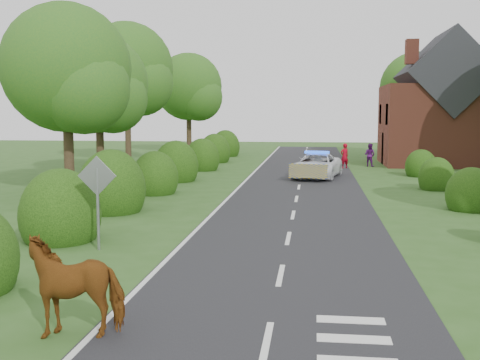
# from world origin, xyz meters

# --- Properties ---
(ground) EXTENTS (120.00, 120.00, 0.00)m
(ground) POSITION_xyz_m (0.00, 0.00, 0.00)
(ground) COLOR #2E531D
(road) EXTENTS (6.00, 70.00, 0.02)m
(road) POSITION_xyz_m (0.00, 15.00, 0.01)
(road) COLOR black
(road) RESTS_ON ground
(road_markings) EXTENTS (4.96, 70.00, 0.01)m
(road_markings) POSITION_xyz_m (-1.60, 12.93, 0.03)
(road_markings) COLOR white
(road_markings) RESTS_ON road
(hedgerow_left) EXTENTS (2.75, 50.41, 3.00)m
(hedgerow_left) POSITION_xyz_m (-6.51, 11.69, 0.75)
(hedgerow_left) COLOR black
(hedgerow_left) RESTS_ON ground
(hedgerow_right) EXTENTS (2.10, 45.78, 2.10)m
(hedgerow_right) POSITION_xyz_m (6.60, 11.21, 0.55)
(hedgerow_right) COLOR black
(hedgerow_right) RESTS_ON ground
(tree_left_a) EXTENTS (5.74, 5.60, 8.38)m
(tree_left_a) POSITION_xyz_m (-9.75, 11.86, 5.34)
(tree_left_a) COLOR #332316
(tree_left_a) RESTS_ON ground
(tree_left_b) EXTENTS (5.74, 5.60, 8.07)m
(tree_left_b) POSITION_xyz_m (-11.25, 19.86, 5.04)
(tree_left_b) COLOR #332316
(tree_left_b) RESTS_ON ground
(tree_left_c) EXTENTS (6.97, 6.80, 10.22)m
(tree_left_c) POSITION_xyz_m (-12.70, 29.83, 6.53)
(tree_left_c) COLOR #332316
(tree_left_c) RESTS_ON ground
(tree_left_d) EXTENTS (6.15, 6.00, 8.89)m
(tree_left_d) POSITION_xyz_m (-10.23, 39.85, 5.64)
(tree_left_d) COLOR #332316
(tree_left_d) RESTS_ON ground
(tree_right_c) EXTENTS (6.15, 6.00, 8.58)m
(tree_right_c) POSITION_xyz_m (9.27, 37.85, 5.34)
(tree_right_c) COLOR #332316
(tree_right_c) RESTS_ON ground
(road_sign) EXTENTS (1.06, 0.08, 2.53)m
(road_sign) POSITION_xyz_m (-5.00, 2.00, 1.65)
(road_sign) COLOR gray
(road_sign) RESTS_ON ground
(house) EXTENTS (8.00, 7.40, 9.17)m
(house) POSITION_xyz_m (9.49, 30.00, 3.79)
(house) COLOR brown
(house) RESTS_ON ground
(cow) EXTENTS (2.14, 1.45, 1.39)m
(cow) POSITION_xyz_m (-3.22, -3.84, 0.69)
(cow) COLOR #5C300D
(cow) RESTS_ON ground
(police_van) EXTENTS (3.11, 5.24, 1.50)m
(police_van) POSITION_xyz_m (0.87, 20.43, 0.68)
(police_van) COLOR white
(police_van) RESTS_ON ground
(pedestrian_red) EXTENTS (0.71, 0.66, 1.63)m
(pedestrian_red) POSITION_xyz_m (2.68, 26.23, 0.82)
(pedestrian_red) COLOR maroon
(pedestrian_red) RESTS_ON ground
(pedestrian_purple) EXTENTS (0.95, 0.89, 1.56)m
(pedestrian_purple) POSITION_xyz_m (4.43, 27.86, 0.78)
(pedestrian_purple) COLOR #4F135E
(pedestrian_purple) RESTS_ON ground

